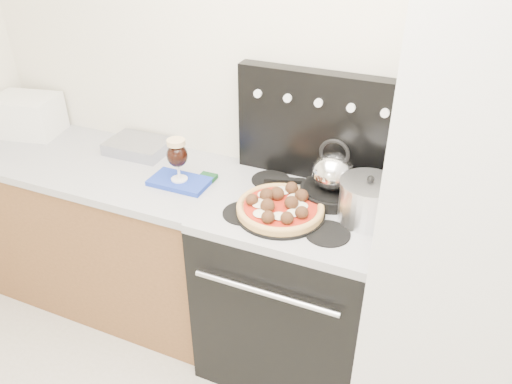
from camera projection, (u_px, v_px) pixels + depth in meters
The scene contains 16 objects.
room_shell at pixel (161, 261), 1.30m from camera, with size 3.52×3.01×2.52m.
base_cabinet at pixel (107, 234), 2.78m from camera, with size 1.45×0.60×0.86m, color brown.
countertop at pixel (94, 162), 2.54m from camera, with size 1.48×0.63×0.04m, color #B1B1B6.
stove_body at pixel (293, 289), 2.38m from camera, with size 0.76×0.65×0.88m, color black.
cooktop at pixel (297, 209), 2.14m from camera, with size 0.76×0.65×0.04m, color #ADADB2.
backguard at pixel (320, 127), 2.21m from camera, with size 0.76×0.08×0.50m, color black.
fridge at pixel (472, 242), 1.86m from camera, with size 0.64×0.68×1.90m, color silver.
toaster_oven at pixel (27, 115), 2.75m from camera, with size 0.33×0.25×0.21m, color white.
foil_sheet at pixel (139, 146), 2.59m from camera, with size 0.31×0.23×0.06m, color silver.
oven_mitt at pixel (180, 182), 2.32m from camera, with size 0.27×0.16×0.02m, color #1D37AD.
beer_glass at pixel (178, 160), 2.25m from camera, with size 0.10×0.10×0.21m, color black, non-canonical shape.
pizza_pan at pixel (280, 212), 2.07m from camera, with size 0.38×0.38×0.01m, color black.
pizza at pixel (280, 206), 2.05m from camera, with size 0.36×0.36×0.05m, color #F1A76E, non-canonical shape.
skillet at pixel (331, 193), 2.17m from camera, with size 0.27×0.27×0.05m, color black.
tea_kettle at pixel (333, 169), 2.10m from camera, with size 0.18×0.18×0.20m, color silver, non-canonical shape.
stock_pot at pixel (368, 202), 2.00m from camera, with size 0.23×0.23×0.17m, color silver.
Camera 1 is at (0.63, -0.54, 2.08)m, focal length 35.00 mm.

